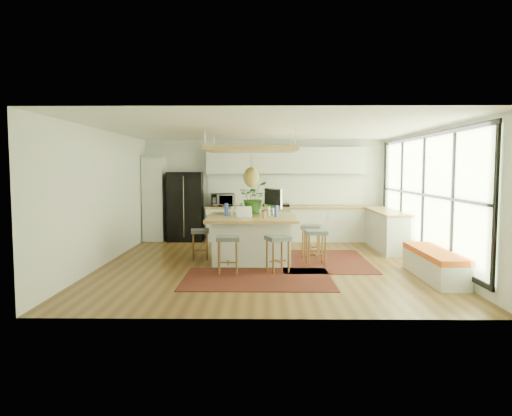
{
  "coord_description": "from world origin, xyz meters",
  "views": [
    {
      "loc": [
        -0.08,
        -9.44,
        1.92
      ],
      "look_at": [
        -0.2,
        0.5,
        1.1
      ],
      "focal_mm": 33.29,
      "sensor_mm": 36.0,
      "label": 1
    }
  ],
  "objects_px": {
    "island": "(252,238)",
    "laptop": "(246,212)",
    "microwave": "(223,199)",
    "monitor": "(273,203)",
    "island_plant": "(254,201)",
    "stool_near_right": "(278,253)",
    "stool_right_front": "(316,248)",
    "stool_near_left": "(228,255)",
    "stool_left_side": "(200,243)",
    "fridge": "(185,206)",
    "stool_right_back": "(311,241)"
  },
  "relations": [
    {
      "from": "island",
      "to": "stool_near_right",
      "type": "height_order",
      "value": "island"
    },
    {
      "from": "stool_right_front",
      "to": "laptop",
      "type": "distance_m",
      "value": 1.58
    },
    {
      "from": "fridge",
      "to": "microwave",
      "type": "relative_size",
      "value": 3.01
    },
    {
      "from": "stool_right_back",
      "to": "microwave",
      "type": "bearing_deg",
      "value": 131.51
    },
    {
      "from": "stool_near_left",
      "to": "stool_right_back",
      "type": "distance_m",
      "value": 2.39
    },
    {
      "from": "island_plant",
      "to": "stool_near_right",
      "type": "bearing_deg",
      "value": -75.39
    },
    {
      "from": "microwave",
      "to": "monitor",
      "type": "bearing_deg",
      "value": -70.11
    },
    {
      "from": "island",
      "to": "laptop",
      "type": "relative_size",
      "value": 5.35
    },
    {
      "from": "stool_near_right",
      "to": "stool_left_side",
      "type": "bearing_deg",
      "value": 142.7
    },
    {
      "from": "stool_near_right",
      "to": "fridge",
      "type": "bearing_deg",
      "value": 121.16
    },
    {
      "from": "fridge",
      "to": "monitor",
      "type": "xyz_separation_m",
      "value": [
        2.29,
        -2.34,
        0.26
      ]
    },
    {
      "from": "stool_near_right",
      "to": "stool_left_side",
      "type": "relative_size",
      "value": 1.05
    },
    {
      "from": "stool_near_left",
      "to": "stool_right_back",
      "type": "xyz_separation_m",
      "value": [
        1.69,
        1.69,
        0.0
      ]
    },
    {
      "from": "stool_near_right",
      "to": "stool_right_back",
      "type": "xyz_separation_m",
      "value": [
        0.78,
        1.48,
        0.0
      ]
    },
    {
      "from": "stool_near_left",
      "to": "monitor",
      "type": "bearing_deg",
      "value": 63.61
    },
    {
      "from": "stool_right_front",
      "to": "laptop",
      "type": "bearing_deg",
      "value": 171.46
    },
    {
      "from": "island",
      "to": "island_plant",
      "type": "relative_size",
      "value": 2.58
    },
    {
      "from": "fridge",
      "to": "stool_right_back",
      "type": "bearing_deg",
      "value": -39.4
    },
    {
      "from": "stool_right_front",
      "to": "stool_near_left",
      "type": "bearing_deg",
      "value": -153.72
    },
    {
      "from": "fridge",
      "to": "stool_left_side",
      "type": "distance_m",
      "value": 2.8
    },
    {
      "from": "stool_near_left",
      "to": "island",
      "type": "bearing_deg",
      "value": 73.26
    },
    {
      "from": "stool_right_front",
      "to": "island_plant",
      "type": "relative_size",
      "value": 0.99
    },
    {
      "from": "island",
      "to": "stool_left_side",
      "type": "relative_size",
      "value": 2.88
    },
    {
      "from": "stool_near_right",
      "to": "stool_right_front",
      "type": "xyz_separation_m",
      "value": [
        0.78,
        0.63,
        0.0
      ]
    },
    {
      "from": "laptop",
      "to": "monitor",
      "type": "bearing_deg",
      "value": 33.24
    },
    {
      "from": "stool_right_back",
      "to": "island",
      "type": "bearing_deg",
      "value": -166.32
    },
    {
      "from": "island",
      "to": "stool_near_left",
      "type": "height_order",
      "value": "island"
    },
    {
      "from": "stool_left_side",
      "to": "laptop",
      "type": "relative_size",
      "value": 1.86
    },
    {
      "from": "stool_right_front",
      "to": "laptop",
      "type": "height_order",
      "value": "laptop"
    },
    {
      "from": "island",
      "to": "monitor",
      "type": "bearing_deg",
      "value": 38.6
    },
    {
      "from": "stool_left_side",
      "to": "laptop",
      "type": "height_order",
      "value": "laptop"
    },
    {
      "from": "stool_near_left",
      "to": "stool_right_front",
      "type": "xyz_separation_m",
      "value": [
        1.7,
        0.84,
        0.0
      ]
    },
    {
      "from": "fridge",
      "to": "island",
      "type": "distance_m",
      "value": 3.29
    },
    {
      "from": "stool_left_side",
      "to": "island",
      "type": "bearing_deg",
      "value": -2.62
    },
    {
      "from": "stool_left_side",
      "to": "monitor",
      "type": "bearing_deg",
      "value": 11.14
    },
    {
      "from": "stool_near_left",
      "to": "stool_right_front",
      "type": "bearing_deg",
      "value": 26.28
    },
    {
      "from": "island",
      "to": "microwave",
      "type": "height_order",
      "value": "microwave"
    },
    {
      "from": "island",
      "to": "laptop",
      "type": "bearing_deg",
      "value": -110.68
    },
    {
      "from": "fridge",
      "to": "island",
      "type": "xyz_separation_m",
      "value": [
        1.84,
        -2.69,
        -0.46
      ]
    },
    {
      "from": "stool_near_right",
      "to": "stool_left_side",
      "type": "height_order",
      "value": "stool_near_right"
    },
    {
      "from": "stool_near_left",
      "to": "island_plant",
      "type": "xyz_separation_m",
      "value": [
        0.45,
        2.01,
        0.85
      ]
    },
    {
      "from": "stool_right_back",
      "to": "monitor",
      "type": "height_order",
      "value": "monitor"
    },
    {
      "from": "island_plant",
      "to": "microwave",
      "type": "bearing_deg",
      "value": 112.72
    },
    {
      "from": "stool_left_side",
      "to": "island_plant",
      "type": "height_order",
      "value": "island_plant"
    },
    {
      "from": "stool_right_back",
      "to": "microwave",
      "type": "distance_m",
      "value": 3.28
    },
    {
      "from": "fridge",
      "to": "stool_near_right",
      "type": "bearing_deg",
      "value": -60.81
    },
    {
      "from": "island",
      "to": "stool_near_left",
      "type": "distance_m",
      "value": 1.45
    },
    {
      "from": "monitor",
      "to": "stool_near_right",
      "type": "bearing_deg",
      "value": -32.05
    },
    {
      "from": "stool_right_back",
      "to": "island_plant",
      "type": "distance_m",
      "value": 1.54
    },
    {
      "from": "island",
      "to": "laptop",
      "type": "distance_m",
      "value": 0.68
    }
  ]
}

